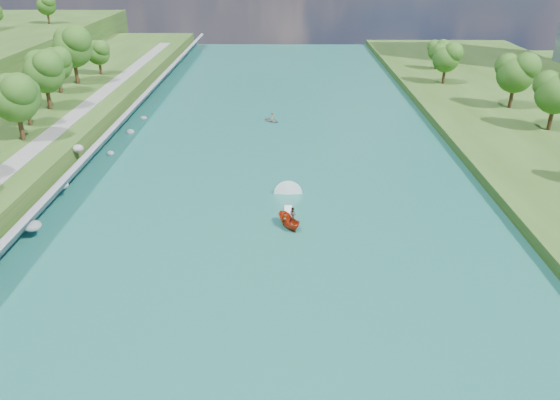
{
  "coord_description": "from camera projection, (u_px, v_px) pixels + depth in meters",
  "views": [
    {
      "loc": [
        1.75,
        -39.41,
        28.45
      ],
      "look_at": [
        1.22,
        16.39,
        2.5
      ],
      "focal_mm": 35.0,
      "sensor_mm": 36.0,
      "label": 1
    }
  ],
  "objects": [
    {
      "name": "ground",
      "position": [
        264.0,
        305.0,
        47.75
      ],
      "size": [
        260.0,
        260.0,
        0.0
      ],
      "primitive_type": "plane",
      "color": "#2D5119",
      "rests_on": "ground"
    },
    {
      "name": "river_water",
      "position": [
        270.0,
        206.0,
        65.86
      ],
      "size": [
        55.0,
        240.0,
        0.1
      ],
      "primitive_type": "cube",
      "color": "#17584A",
      "rests_on": "ground"
    },
    {
      "name": "riprap_bank",
      "position": [
        52.0,
        195.0,
        64.56
      ],
      "size": [
        4.29,
        236.0,
        4.09
      ],
      "color": "slate",
      "rests_on": "ground"
    },
    {
      "name": "motorboat",
      "position": [
        289.0,
        215.0,
        62.17
      ],
      "size": [
        3.6,
        18.81,
        2.12
      ],
      "rotation": [
        0.0,
        0.0,
        3.63
      ],
      "color": "#B02E0E",
      "rests_on": "river_water"
    },
    {
      "name": "raft",
      "position": [
        272.0,
        120.0,
        97.26
      ],
      "size": [
        3.72,
        3.72,
        1.57
      ],
      "rotation": [
        0.0,
        0.0,
        0.79
      ],
      "color": "gray",
      "rests_on": "river_water"
    }
  ]
}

